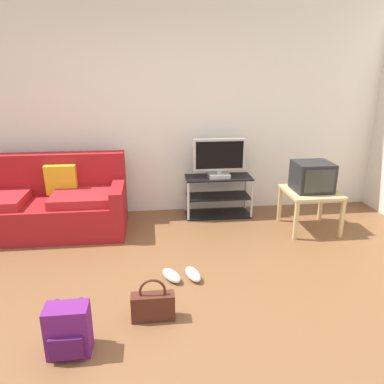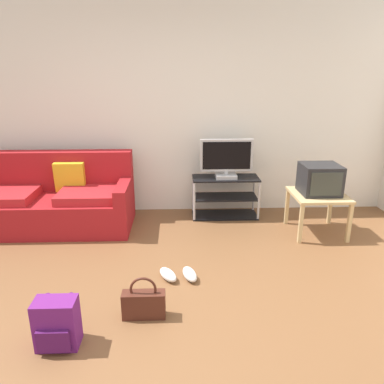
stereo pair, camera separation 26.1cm
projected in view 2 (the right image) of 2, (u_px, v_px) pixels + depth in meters
The scene contains 10 objects.
ground_plane at pixel (154, 322), 2.87m from camera, with size 9.00×9.80×0.02m, color brown.
wall_back at pixel (162, 110), 4.77m from camera, with size 9.00×0.10×2.70m, color silver.
couch at pixel (52, 201), 4.51m from camera, with size 1.92×0.82×0.89m.
tv_stand at pixel (225, 197), 4.84m from camera, with size 0.85×0.37×0.53m.
flat_tv at pixel (226, 159), 4.66m from camera, with size 0.66×0.22×0.50m.
side_table at pixel (318, 199), 4.29m from camera, with size 0.60×0.60×0.48m.
crt_tv at pixel (320, 179), 4.24m from camera, with size 0.42×0.40×0.34m.
backpack at pixel (57, 324), 2.56m from camera, with size 0.29×0.25×0.36m.
handbag at pixel (144, 303), 2.88m from camera, with size 0.33×0.11×0.35m.
sneakers_pair at pixel (179, 274), 3.43m from camera, with size 0.40×0.27×0.09m.
Camera 2 is at (0.21, -2.42, 1.85)m, focal length 34.78 mm.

